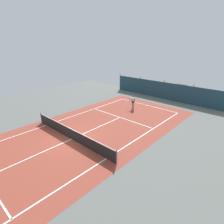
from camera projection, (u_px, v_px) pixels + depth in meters
ground_plane at (72, 139)px, 15.48m from camera, size 36.00×36.00×0.00m
court_surface at (72, 139)px, 15.48m from camera, size 11.02×26.60×0.01m
tennis_net at (71, 134)px, 15.29m from camera, size 10.12×0.10×1.10m
back_fence at (165, 93)px, 26.67m from camera, size 16.30×0.98×2.70m
tennis_player at (133, 101)px, 22.22m from camera, size 0.79×0.69×1.64m
tennis_ball_near_player at (126, 136)px, 15.94m from camera, size 0.07×0.07×0.07m
tennis_ball_midcourt at (74, 126)px, 17.76m from camera, size 0.07×0.07×0.07m
parked_car at (179, 91)px, 27.51m from camera, size 2.30×4.34×1.68m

